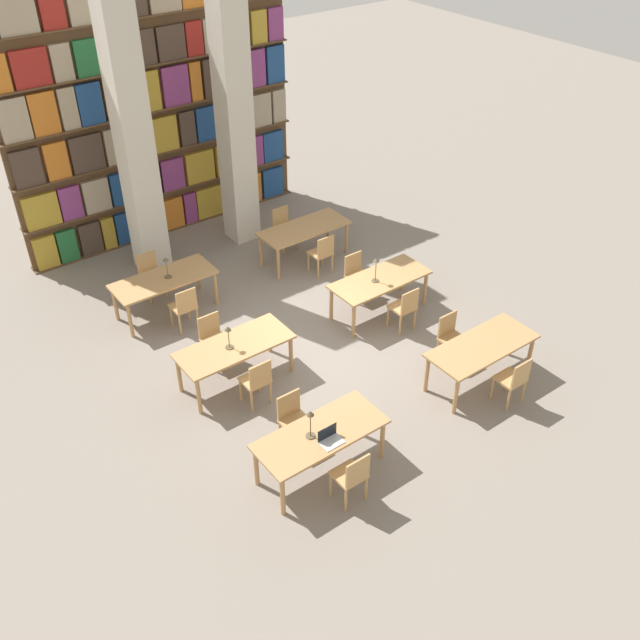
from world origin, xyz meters
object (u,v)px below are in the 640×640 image
Objects in this scene: pillar_left at (132,129)px; chair_5 at (213,338)px; reading_table_0 at (321,437)px; chair_0 at (352,476)px; chair_10 at (322,253)px; chair_3 at (451,337)px; chair_4 at (257,380)px; reading_table_3 at (380,282)px; reading_table_5 at (304,231)px; desk_lamp_0 at (310,420)px; desk_lamp_1 at (228,334)px; chair_2 at (513,379)px; desk_lamp_2 at (376,266)px; chair_1 at (293,418)px; desk_lamp_3 at (166,264)px; pillar_center at (233,104)px; laptop at (330,439)px; chair_6 at (405,307)px; chair_8 at (184,306)px; chair_7 at (357,274)px; reading_table_2 at (235,349)px; reading_table_1 at (482,349)px; reading_table_4 at (164,282)px; chair_9 at (151,274)px.

chair_5 is at bearing -98.49° from pillar_left.
reading_table_0 is at bearing 89.24° from chair_5.
chair_10 is (3.23, 4.99, 0.00)m from chair_0.
chair_3 is 3.45m from chair_4.
reading_table_3 is 2.44m from reading_table_5.
desk_lamp_1 is at bearing 87.13° from desk_lamp_0.
desk_lamp_2 is at bearing 93.37° from chair_2.
reading_table_0 is 2.14× the size of chair_1.
chair_10 is at bearing -160.09° from chair_5.
chair_10 is (3.10, -0.64, -0.56)m from desk_lamp_3.
chair_0 is 4.60m from reading_table_3.
pillar_center is 18.75× the size of laptop.
chair_6 is 1.00× the size of chair_10.
chair_2 is 1.00× the size of chair_8.
pillar_left is 6.99m from chair_3.
chair_0 and chair_7 have the same top height.
pillar_center is 6.45m from chair_3.
reading_table_2 is (0.05, 1.75, 0.18)m from chair_1.
chair_4 reaches higher than reading_table_2.
reading_table_1 and reading_table_3 have the same top height.
reading_table_2 is 2.14× the size of chair_7.
reading_table_3 is at bearing -28.35° from chair_8.
desk_lamp_2 is at bearing -38.16° from reading_table_4.
chair_5 reaches higher than reading_table_5.
pillar_left reaches higher than chair_7.
chair_0 is 5.66m from desk_lamp_3.
pillar_center is at bearing 32.98° from desk_lamp_3.
chair_0 is 3.17m from desk_lamp_1.
desk_lamp_2 reaches higher than reading_table_3.
laptop reaches higher than chair_1.
pillar_center is 3.12× the size of reading_table_0.
pillar_center reaches higher than chair_1.
desk_lamp_0 is 2.40m from desk_lamp_1.
chair_1 and chair_7 have the same top height.
reading_table_2 is at bearing 89.57° from chair_9.
chair_2 is at bearing -42.59° from desk_lamp_1.
reading_table_1 is at bearing -85.14° from pillar_center.
chair_2 and chair_3 have the same top height.
desk_lamp_0 is 6.05m from reading_table_5.
chair_3 is at bearing -84.42° from pillar_center.
reading_table_2 is at bearing -149.75° from chair_10.
chair_6 is at bearing 158.46° from chair_5.
chair_7 is at bearing -81.08° from pillar_center.
chair_2 reaches higher than reading_table_4.
chair_1 is at bearing -91.22° from chair_8.
desk_lamp_0 is 1.10× the size of desk_lamp_3.
pillar_left is 6.68× the size of chair_9.
desk_lamp_2 is (-0.14, -0.71, 0.60)m from chair_7.
chair_4 is 0.47× the size of reading_table_4.
reading_table_3 is (-0.06, 3.21, 0.18)m from chair_2.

